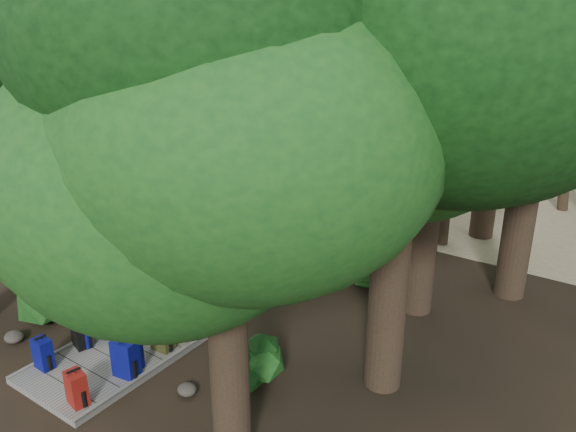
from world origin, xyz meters
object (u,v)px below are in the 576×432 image
Objects in this scene: backpack_left_c at (106,314)px; backpack_left_a at (43,352)px; backpack_right_d at (162,335)px; lone_suitcase_on_sand at (383,193)px; backpack_right_a at (76,387)px; suitcase_on_boardwalk at (115,316)px; duffel_right_black at (205,312)px; sun_lounger at (486,196)px; backpack_left_b at (80,329)px; backpack_right_c at (131,352)px; backpack_left_d at (142,303)px; duffel_right_khaki at (186,327)px; backpack_right_b at (125,356)px; kayak at (336,167)px.

backpack_left_a is at bearing -115.81° from backpack_left_c.
lone_suitcase_on_sand is (-0.37, 10.49, -0.04)m from backpack_right_d.
backpack_right_a is 0.97× the size of suitcase_on_boardwalk.
duffel_right_black is at bearing 67.57° from backpack_left_a.
sun_lounger is (2.92, 1.86, -0.05)m from lone_suitcase_on_sand.
backpack_left_b reaches higher than backpack_right_c.
backpack_left_d reaches higher than duffel_right_black.
backpack_left_d is at bearing -166.00° from duffel_right_black.
backpack_right_a reaches higher than duffel_right_khaki.
duffel_right_khaki is at bearing 1.46° from backpack_left_d.
backpack_right_c is (-0.09, 0.20, -0.07)m from backpack_right_b.
backpack_left_b is at bearing -133.87° from duffel_right_black.
backpack_right_b reaches higher than lone_suitcase_on_sand.
backpack_left_d is 12.33m from sun_lounger.
backpack_left_c is 1.27× the size of backpack_right_a.
backpack_right_a is 0.91× the size of lone_suitcase_on_sand.
backpack_left_a is 1.60m from backpack_right_b.
duffel_right_black is 1.83m from suitcase_on_boardwalk.
backpack_right_b is at bearing -118.86° from duffel_right_khaki.
backpack_right_d is 0.90× the size of suitcase_on_boardwalk.
backpack_right_d is 0.87× the size of duffel_right_black.
suitcase_on_boardwalk is (0.11, 0.74, -0.02)m from backpack_left_b.
backpack_left_d is 1.89m from backpack_right_c.
backpack_left_c is at bearing 141.51° from backpack_right_a.
backpack_right_b is at bearing -48.53° from suitcase_on_boardwalk.
backpack_right_c reaches higher than backpack_right_d.
backpack_right_d is at bearing -22.90° from backpack_left_d.
backpack_left_d reaches higher than kayak.
backpack_right_c reaches higher than backpack_left_d.
lone_suitcase_on_sand is at bearing 82.45° from duffel_right_black.
backpack_left_d is 0.74m from suitcase_on_boardwalk.
backpack_left_d is at bearing 148.42° from duffel_right_khaki.
backpack_right_d is at bearing -112.26° from sun_lounger.
kayak is (-2.43, 14.79, -0.28)m from backpack_left_a.
backpack_right_b is 0.96m from backpack_right_d.
duffel_right_khaki is 0.19× the size of kayak.
suitcase_on_boardwalk reaches higher than backpack_right_a.
backpack_right_a reaches higher than kayak.
backpack_left_a is 0.90× the size of backpack_left_b.
sun_lounger is at bearing 70.57° from backpack_right_b.
backpack_right_c is at bearing -82.73° from kayak.
backpack_left_d is at bearing 91.63° from backpack_left_a.
suitcase_on_boardwalk reaches higher than backpack_right_d.
backpack_left_b reaches higher than lone_suitcase_on_sand.
suitcase_on_boardwalk is (0.08, 0.13, -0.08)m from backpack_left_c.
duffel_right_black is 12.49m from kayak.
backpack_right_b is 0.26× the size of kayak.
sun_lounger is at bearing 46.60° from backpack_left_c.
backpack_right_c is at bearing -122.69° from duffel_right_khaki.
backpack_right_b is at bearing 12.14° from backpack_left_b.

